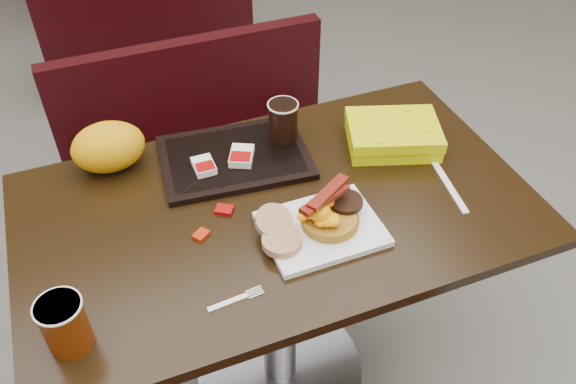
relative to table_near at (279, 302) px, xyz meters
name	(u,v)px	position (x,y,z in m)	size (l,w,h in m)	color
floor	(280,373)	(0.00, 0.00, -0.38)	(6.00, 7.00, 0.01)	slate
table_near	(279,302)	(0.00, 0.00, 0.00)	(1.20, 0.70, 0.75)	black
bench_near_n	(210,158)	(0.00, 0.70, -0.02)	(1.00, 0.46, 0.72)	black
bench_far_s	(143,16)	(0.00, 1.90, -0.02)	(1.00, 0.46, 0.72)	black
platter	(322,229)	(0.06, -0.12, 0.38)	(0.26, 0.20, 0.02)	white
pancake_stack	(330,218)	(0.08, -0.11, 0.40)	(0.13, 0.13, 0.03)	#A97C1C
sausage_patty	(346,202)	(0.13, -0.09, 0.42)	(0.08, 0.08, 0.01)	black
scrambled_eggs	(320,214)	(0.05, -0.12, 0.44)	(0.09, 0.07, 0.04)	#FFA405
bacon_strips	(325,198)	(0.07, -0.11, 0.47)	(0.15, 0.06, 0.01)	#450604
muffin_bottom	(282,241)	(-0.04, -0.13, 0.40)	(0.09, 0.09, 0.02)	tan
muffin_top	(274,221)	(-0.04, -0.08, 0.41)	(0.08, 0.08, 0.02)	tan
coffee_cup_near	(65,325)	(-0.49, -0.21, 0.43)	(0.08, 0.08, 0.12)	#8A3005
fork	(228,302)	(-0.19, -0.23, 0.38)	(0.12, 0.02, 0.00)	white
knife	(449,186)	(0.41, -0.10, 0.38)	(0.19, 0.02, 0.00)	white
condiment_syrup	(201,235)	(-0.19, -0.03, 0.38)	(0.03, 0.03, 0.01)	#A42007
condiment_ketchup	(224,210)	(-0.12, 0.02, 0.38)	(0.04, 0.03, 0.01)	#8C0504
tray	(235,158)	(-0.04, 0.19, 0.38)	(0.37, 0.26, 0.02)	black
hashbrown_sleeve_left	(204,166)	(-0.13, 0.17, 0.40)	(0.05, 0.07, 0.02)	silver
hashbrown_sleeve_right	(242,156)	(-0.03, 0.17, 0.40)	(0.06, 0.08, 0.02)	silver
coffee_cup_far	(283,121)	(0.10, 0.22, 0.44)	(0.07, 0.07, 0.10)	black
clamshell	(393,135)	(0.36, 0.11, 0.41)	(0.23, 0.18, 0.06)	#C8CB03
paper_bag	(108,147)	(-0.34, 0.28, 0.44)	(0.18, 0.13, 0.13)	orange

